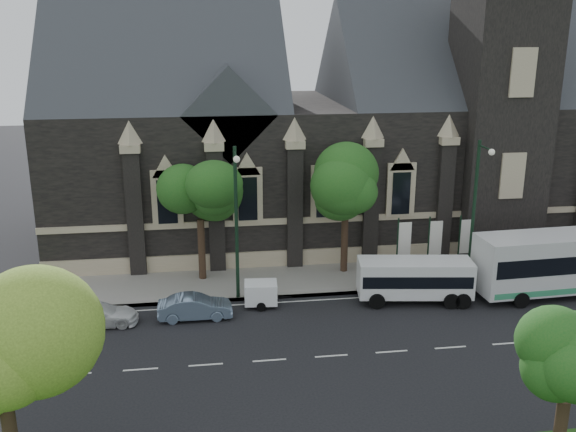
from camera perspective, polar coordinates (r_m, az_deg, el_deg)
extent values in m
plane|color=black|center=(31.40, 3.90, -12.41)|extent=(160.00, 160.00, 0.00)
cube|color=gray|center=(39.79, 1.09, -5.75)|extent=(80.00, 5.00, 0.15)
cube|color=black|center=(48.46, 3.94, 4.41)|extent=(40.00, 15.00, 10.00)
cube|color=#2A2D31|center=(46.66, -10.74, 9.92)|extent=(16.00, 15.00, 15.00)
cube|color=#2A2D31|center=(50.69, 15.36, 10.13)|extent=(20.00, 15.00, 15.00)
cube|color=#2A2D31|center=(42.19, -5.48, 9.45)|extent=(6.00, 6.00, 6.00)
cube|color=black|center=(45.39, 18.22, 7.93)|extent=(5.50, 5.50, 18.00)
cube|color=tan|center=(41.79, 6.01, -0.18)|extent=(40.00, 0.22, 0.40)
cube|color=tan|center=(42.61, 5.90, -3.53)|extent=(40.00, 0.25, 1.20)
cube|color=black|center=(40.79, 3.39, 1.80)|extent=(1.20, 0.12, 2.80)
sphere|color=olive|center=(21.02, -22.21, -7.69)|extent=(3.12, 3.12, 3.12)
sphere|color=#1D5A1C|center=(23.60, 23.91, -11.99)|extent=(3.20, 3.20, 3.20)
cylinder|color=black|center=(40.59, 5.07, -2.48)|extent=(0.44, 0.44, 3.96)
sphere|color=#1D5A1C|center=(39.55, 5.21, 2.54)|extent=(3.84, 3.84, 3.84)
sphere|color=#1D5A1C|center=(40.23, 6.00, 3.81)|extent=(2.88, 2.88, 2.88)
cylinder|color=black|center=(39.60, -7.74, -3.06)|extent=(0.44, 0.44, 3.96)
sphere|color=#1D5A1C|center=(38.55, -7.94, 1.97)|extent=(3.68, 3.68, 3.68)
sphere|color=#1D5A1C|center=(39.06, -6.98, 3.24)|extent=(2.76, 2.76, 2.76)
cylinder|color=black|center=(39.14, 16.27, 0.05)|extent=(0.20, 0.20, 9.00)
cylinder|color=black|center=(37.49, 17.28, 5.87)|extent=(0.10, 1.60, 0.10)
sphere|color=silver|center=(36.80, 17.78, 5.47)|extent=(0.36, 0.36, 0.36)
cylinder|color=black|center=(35.82, -4.64, -0.84)|extent=(0.20, 0.20, 9.00)
cylinder|color=black|center=(34.01, -4.72, 5.52)|extent=(0.10, 1.60, 0.10)
sphere|color=silver|center=(33.24, -4.63, 5.09)|extent=(0.36, 0.36, 0.36)
cylinder|color=black|center=(39.99, 9.75, -2.92)|extent=(0.10, 0.10, 4.00)
cube|color=white|center=(39.94, 10.41, -2.08)|extent=(0.80, 0.04, 2.20)
cylinder|color=black|center=(40.63, 12.45, -2.77)|extent=(0.10, 0.10, 4.00)
cube|color=white|center=(40.60, 13.09, -1.93)|extent=(0.80, 0.04, 2.20)
cylinder|color=black|center=(41.36, 15.05, -2.61)|extent=(0.10, 0.10, 4.00)
cube|color=white|center=(41.35, 15.68, -1.78)|extent=(0.80, 0.04, 2.20)
cylinder|color=black|center=(38.38, 20.17, -7.09)|extent=(0.91, 0.32, 0.90)
cylinder|color=black|center=(40.49, 18.27, -5.65)|extent=(0.91, 0.32, 0.90)
cube|color=silver|center=(37.18, 11.28, -5.42)|extent=(6.66, 2.90, 2.03)
cube|color=black|center=(37.15, 11.29, -5.32)|extent=(6.41, 2.90, 0.70)
cylinder|color=black|center=(36.28, 7.97, -7.57)|extent=(0.93, 0.40, 0.90)
cylinder|color=black|center=(38.12, 7.56, -6.32)|extent=(0.93, 0.40, 0.90)
cylinder|color=black|center=(37.09, 14.44, -7.40)|extent=(0.93, 0.40, 0.90)
cylinder|color=black|center=(38.89, 13.72, -6.20)|extent=(0.93, 0.40, 0.90)
cylinder|color=black|center=(37.26, 15.41, -7.36)|extent=(0.93, 0.40, 0.90)
cylinder|color=black|center=(39.05, 14.65, -6.17)|extent=(0.93, 0.40, 0.90)
cube|color=white|center=(36.14, -2.45, -6.87)|extent=(1.92, 1.51, 1.18)
cylinder|color=black|center=(35.75, -2.42, -8.13)|extent=(0.52, 0.22, 0.51)
cylinder|color=black|center=(36.99, -2.47, -7.25)|extent=(0.52, 0.22, 0.51)
cylinder|color=black|center=(36.30, -0.56, -7.29)|extent=(1.10, 0.17, 0.08)
imported|color=slate|center=(35.09, -8.33, -8.08)|extent=(4.00, 1.41, 1.32)
imported|color=maroon|center=(36.92, -23.98, -8.00)|extent=(4.50, 2.25, 1.47)
imported|color=white|center=(35.49, -16.69, -8.43)|extent=(4.20, 1.71, 1.22)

